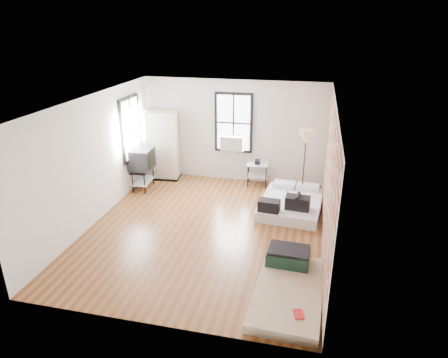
% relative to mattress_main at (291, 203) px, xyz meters
% --- Properties ---
extents(ground, '(6.00, 6.00, 0.00)m').
position_rel_mattress_main_xyz_m(ground, '(-1.74, -1.39, -0.17)').
color(ground, '#5D3118').
rests_on(ground, ground).
extents(room_shell, '(5.02, 6.02, 2.80)m').
position_rel_mattress_main_xyz_m(room_shell, '(-1.51, -1.03, 1.57)').
color(room_shell, silver).
rests_on(room_shell, ground).
extents(mattress_main, '(1.53, 1.99, 0.61)m').
position_rel_mattress_main_xyz_m(mattress_main, '(0.00, 0.00, 0.00)').
color(mattress_main, silver).
rests_on(mattress_main, ground).
extents(mattress_bare, '(1.18, 2.11, 0.44)m').
position_rel_mattress_main_xyz_m(mattress_bare, '(0.19, -3.10, -0.03)').
color(mattress_bare, '#C8B490').
rests_on(mattress_bare, ground).
extents(wardrobe, '(1.02, 0.64, 1.93)m').
position_rel_mattress_main_xyz_m(wardrobe, '(-3.74, 1.26, 0.80)').
color(wardrobe, black).
rests_on(wardrobe, ground).
extents(side_table, '(0.59, 0.49, 0.73)m').
position_rel_mattress_main_xyz_m(side_table, '(-1.02, 1.33, 0.33)').
color(side_table, black).
rests_on(side_table, ground).
extents(floor_lamp, '(0.38, 0.38, 1.79)m').
position_rel_mattress_main_xyz_m(floor_lamp, '(0.23, 0.75, 1.37)').
color(floor_lamp, black).
rests_on(floor_lamp, ground).
extents(tv_stand, '(0.58, 0.81, 1.11)m').
position_rel_mattress_main_xyz_m(tv_stand, '(-3.96, 0.39, 0.64)').
color(tv_stand, black).
rests_on(tv_stand, ground).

